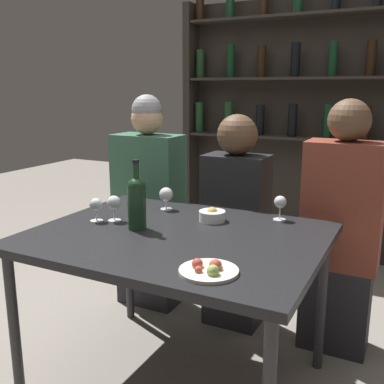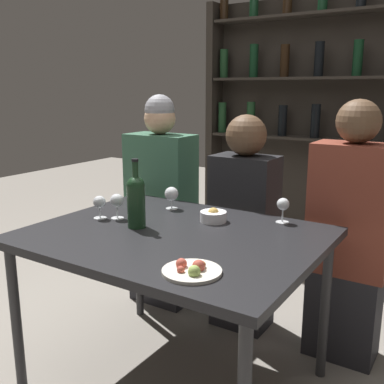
{
  "view_description": "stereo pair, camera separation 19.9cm",
  "coord_description": "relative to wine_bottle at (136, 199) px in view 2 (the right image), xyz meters",
  "views": [
    {
      "loc": [
        0.87,
        -1.59,
        1.32
      ],
      "look_at": [
        0.0,
        0.14,
        0.87
      ],
      "focal_mm": 42.0,
      "sensor_mm": 36.0,
      "label": 1
    },
    {
      "loc": [
        1.05,
        -1.49,
        1.32
      ],
      "look_at": [
        0.0,
        0.14,
        0.87
      ],
      "focal_mm": 42.0,
      "sensor_mm": 36.0,
      "label": 2
    }
  ],
  "objects": [
    {
      "name": "seated_person_right",
      "position": [
        0.76,
        0.67,
        -0.24
      ],
      "size": [
        0.37,
        0.22,
        1.28
      ],
      "color": "#26262B",
      "rests_on": "ground_plane"
    },
    {
      "name": "snack_bowl",
      "position": [
        0.24,
        0.26,
        -0.1
      ],
      "size": [
        0.12,
        0.12,
        0.07
      ],
      "color": "white",
      "rests_on": "dining_table"
    },
    {
      "name": "wine_bottle",
      "position": [
        0.0,
        0.0,
        0.0
      ],
      "size": [
        0.08,
        0.08,
        0.3
      ],
      "color": "#19381E",
      "rests_on": "dining_table"
    },
    {
      "name": "wine_glass_2",
      "position": [
        0.52,
        0.41,
        -0.05
      ],
      "size": [
        0.06,
        0.06,
        0.12
      ],
      "color": "silver",
      "rests_on": "dining_table"
    },
    {
      "name": "wine_glass_1",
      "position": [
        -0.23,
        0.01,
        -0.05
      ],
      "size": [
        0.06,
        0.06,
        0.11
      ],
      "color": "silver",
      "rests_on": "dining_table"
    },
    {
      "name": "seated_person_center",
      "position": [
        0.2,
        0.67,
        -0.28
      ],
      "size": [
        0.34,
        0.22,
        1.19
      ],
      "color": "#26262B",
      "rests_on": "ground_plane"
    },
    {
      "name": "wine_glass_0",
      "position": [
        -0.16,
        0.05,
        -0.04
      ],
      "size": [
        0.06,
        0.06,
        0.12
      ],
      "color": "silver",
      "rests_on": "dining_table"
    },
    {
      "name": "food_plate_0",
      "position": [
        0.48,
        -0.3,
        -0.12
      ],
      "size": [
        0.2,
        0.2,
        0.05
      ],
      "color": "silver",
      "rests_on": "dining_table"
    },
    {
      "name": "wine_glass_3",
      "position": [
        -0.05,
        0.33,
        -0.05
      ],
      "size": [
        0.07,
        0.07,
        0.11
      ],
      "color": "silver",
      "rests_on": "dining_table"
    },
    {
      "name": "seated_person_left",
      "position": [
        -0.36,
        0.67,
        -0.24
      ],
      "size": [
        0.41,
        0.22,
        1.29
      ],
      "color": "#26262B",
      "rests_on": "ground_plane"
    },
    {
      "name": "dining_table",
      "position": [
        0.18,
        0.02,
        -0.19
      ],
      "size": [
        1.21,
        0.95,
        0.72
      ],
      "color": "black",
      "rests_on": "ground_plane"
    },
    {
      "name": "ground_plane",
      "position": [
        0.18,
        0.02,
        -0.85
      ],
      "size": [
        10.0,
        10.0,
        0.0
      ],
      "primitive_type": "plane",
      "color": "gray"
    },
    {
      "name": "wine_rack_wall",
      "position": [
        0.18,
        1.92,
        0.26
      ],
      "size": [
        1.81,
        0.21,
        2.1
      ],
      "color": "#28231E",
      "rests_on": "ground_plane"
    }
  ]
}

